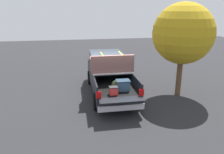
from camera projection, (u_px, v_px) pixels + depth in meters
name	position (u px, v px, depth m)	size (l,w,h in m)	color
ground_plane	(110.00, 93.00, 11.81)	(40.00, 40.00, 0.00)	#262628
pickup_truck	(109.00, 74.00, 11.87)	(6.05, 2.06, 2.23)	black
tree_background	(183.00, 34.00, 10.78)	(2.96, 2.96, 4.61)	brown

